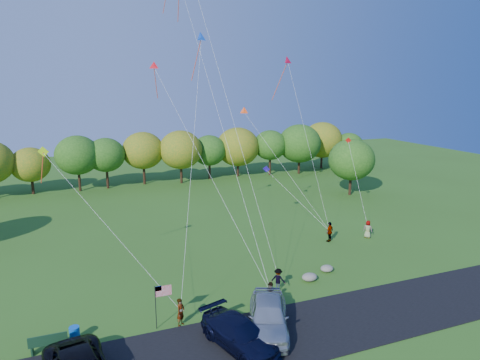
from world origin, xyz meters
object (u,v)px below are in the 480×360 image
object	(u,v)px
flyer_b	(271,295)
park_bench	(48,343)
minivan_silver	(268,316)
flyer_e	(368,229)
trash_barrel	(75,334)
minivan_navy	(239,334)
flyer_a	(181,312)
flyer_c	(278,279)
flyer_d	(330,232)

from	to	relation	value
flyer_b	park_bench	size ratio (longest dim) A/B	0.87
minivan_silver	flyer_b	xyz separation A→B (m)	(1.39, 2.55, -0.17)
minivan_silver	flyer_e	distance (m)	19.12
minivan_silver	trash_barrel	world-z (taller)	minivan_silver
minivan_navy	minivan_silver	size ratio (longest dim) A/B	0.95
flyer_a	trash_barrel	size ratio (longest dim) A/B	2.04
minivan_silver	flyer_b	size ratio (longest dim) A/B	3.32
minivan_navy	flyer_e	size ratio (longest dim) A/B	3.21
park_bench	flyer_e	bearing A→B (deg)	17.75
minivan_navy	minivan_silver	world-z (taller)	minivan_silver
flyer_c	flyer_d	distance (m)	11.16
flyer_a	flyer_c	distance (m)	7.82
flyer_e	minivan_navy	bearing A→B (deg)	83.04
minivan_navy	flyer_b	distance (m)	4.94
flyer_d	flyer_e	bearing A→B (deg)	144.54
minivan_navy	flyer_a	world-z (taller)	flyer_a
flyer_c	minivan_silver	bearing A→B (deg)	97.90
park_bench	minivan_silver	bearing A→B (deg)	-11.18
flyer_a	flyer_d	world-z (taller)	flyer_d
flyer_a	flyer_d	xyz separation A→B (m)	(16.32, 8.92, 0.08)
flyer_a	park_bench	distance (m)	7.39
minivan_navy	flyer_b	size ratio (longest dim) A/B	3.14
flyer_c	trash_barrel	distance (m)	13.68
minivan_navy	flyer_b	bearing A→B (deg)	26.49
flyer_e	trash_barrel	distance (m)	27.47
park_bench	trash_barrel	bearing A→B (deg)	26.33
flyer_b	park_bench	xyz separation A→B (m)	(-13.43, -0.02, -0.28)
flyer_a	trash_barrel	xyz separation A→B (m)	(-6.04, 0.63, -0.45)
park_bench	flyer_a	bearing A→B (deg)	0.82
flyer_a	flyer_b	bearing A→B (deg)	-46.05
flyer_c	park_bench	bearing A→B (deg)	48.11
flyer_a	trash_barrel	distance (m)	6.09
minivan_navy	park_bench	bearing A→B (deg)	143.56
flyer_b	flyer_d	distance (m)	13.60
flyer_b	minivan_silver	bearing A→B (deg)	-91.55
minivan_navy	flyer_d	xyz separation A→B (m)	(13.83, 12.34, 0.11)
minivan_silver	flyer_e	world-z (taller)	minivan_silver
flyer_a	flyer_e	bearing A→B (deg)	-23.38
minivan_navy	flyer_c	size ratio (longest dim) A/B	3.39
minivan_navy	flyer_c	bearing A→B (deg)	29.54
flyer_b	flyer_c	bearing A→B (deg)	79.97
flyer_e	trash_barrel	xyz separation A→B (m)	(-26.33, -7.84, -0.42)
flyer_e	flyer_b	bearing A→B (deg)	80.03
flyer_a	park_bench	xyz separation A→B (m)	(-7.38, -0.02, -0.29)
flyer_a	trash_barrel	bearing A→B (deg)	128.01
flyer_a	minivan_silver	bearing A→B (deg)	-74.73
flyer_a	flyer_e	distance (m)	21.98
flyer_b	flyer_d	xyz separation A→B (m)	(10.27, 8.92, 0.09)
flyer_e	park_bench	bearing A→B (deg)	66.32
flyer_d	trash_barrel	xyz separation A→B (m)	(-22.36, -8.29, -0.52)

